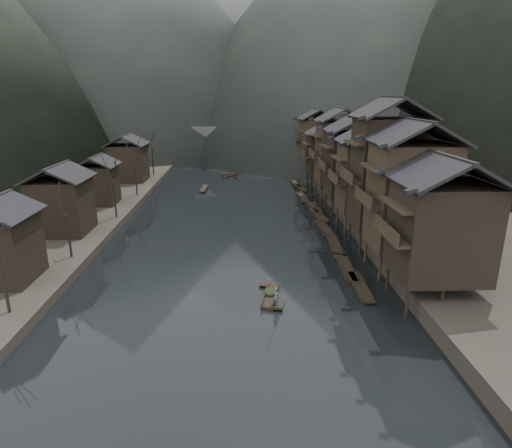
{
  "coord_description": "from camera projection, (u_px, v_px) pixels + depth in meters",
  "views": [
    {
      "loc": [
        1.07,
        -40.54,
        17.33
      ],
      "look_at": [
        2.77,
        7.41,
        2.5
      ],
      "focal_mm": 30.0,
      "sensor_mm": 36.0,
      "label": 1
    }
  ],
  "objects": [
    {
      "name": "bare_trees",
      "position": [
        115.0,
        169.0,
        61.25
      ],
      "size": [
        3.98,
        61.6,
        7.96
      ],
      "color": "black",
      "rests_on": "left_bank"
    },
    {
      "name": "midriver_boats",
      "position": [
        214.0,
        176.0,
        91.64
      ],
      "size": [
        8.56,
        31.1,
        0.45
      ],
      "color": "black",
      "rests_on": "water"
    },
    {
      "name": "water",
      "position": [
        232.0,
        269.0,
        43.79
      ],
      "size": [
        300.0,
        300.0,
        0.0
      ],
      "primitive_type": "plane",
      "color": "black",
      "rests_on": "ground"
    },
    {
      "name": "moored_sampans",
      "position": [
        311.0,
        206.0,
        67.34
      ],
      "size": [
        2.77,
        64.79,
        0.47
      ],
      "color": "black",
      "rests_on": "water"
    },
    {
      "name": "left_houses",
      "position": [
        89.0,
        178.0,
        60.63
      ],
      "size": [
        8.1,
        53.2,
        8.73
      ],
      "color": "black",
      "rests_on": "left_bank"
    },
    {
      "name": "hero_sampan",
      "position": [
        270.0,
        296.0,
        37.56
      ],
      "size": [
        1.95,
        5.23,
        0.44
      ],
      "color": "black",
      "rests_on": "water"
    },
    {
      "name": "stilt_houses",
      "position": [
        357.0,
        155.0,
        59.52
      ],
      "size": [
        9.0,
        67.6,
        17.09
      ],
      "color": "black",
      "rests_on": "ground"
    },
    {
      "name": "bamboo_pole",
      "position": [
        279.0,
        264.0,
        34.78
      ],
      "size": [
        1.92,
        2.15,
        3.71
      ],
      "primitive_type": "cylinder",
      "rotation": [
        0.65,
        0.0,
        -0.73
      ],
      "color": "#8C7A51",
      "rests_on": "boatman"
    },
    {
      "name": "right_bank",
      "position": [
        416.0,
        181.0,
        82.9
      ],
      "size": [
        40.0,
        200.0,
        1.8
      ],
      "primitive_type": "cube",
      "color": "#2D2823",
      "rests_on": "ground"
    },
    {
      "name": "stone_bridge",
      "position": [
        237.0,
        141.0,
        111.03
      ],
      "size": [
        40.0,
        6.0,
        9.0
      ],
      "color": "#4C4C4F",
      "rests_on": "ground"
    },
    {
      "name": "boatman",
      "position": [
        276.0,
        294.0,
        35.56
      ],
      "size": [
        0.71,
        0.69,
        1.65
      ],
      "primitive_type": "imported",
      "rotation": [
        0.0,
        0.0,
        2.45
      ],
      "color": "#5E5E61",
      "rests_on": "hero_sampan"
    },
    {
      "name": "cargo_heap",
      "position": [
        270.0,
        289.0,
        37.61
      ],
      "size": [
        1.14,
        1.49,
        0.68
      ],
      "primitive_type": "ellipsoid",
      "color": "black",
      "rests_on": "hero_sampan"
    },
    {
      "name": "left_bank",
      "position": [
        50.0,
        185.0,
        80.63
      ],
      "size": [
        40.0,
        200.0,
        1.2
      ],
      "primitive_type": "cube",
      "color": "#2D2823",
      "rests_on": "ground"
    }
  ]
}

